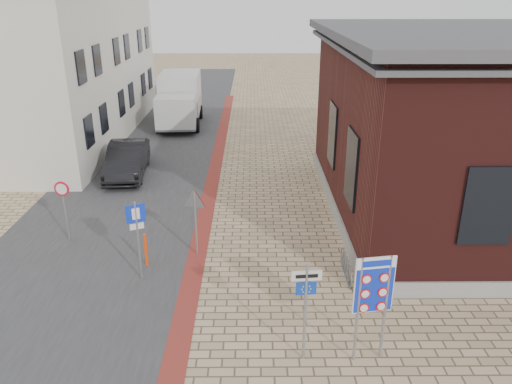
# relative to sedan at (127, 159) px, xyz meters

# --- Properties ---
(ground) EXTENTS (120.00, 120.00, 0.00)m
(ground) POSITION_rel_sedan_xyz_m (5.99, -11.14, -0.76)
(ground) COLOR tan
(ground) RESTS_ON ground
(road_strip) EXTENTS (7.00, 60.00, 0.02)m
(road_strip) POSITION_rel_sedan_xyz_m (0.49, 3.86, -0.75)
(road_strip) COLOR #38383A
(road_strip) RESTS_ON ground
(curb_strip) EXTENTS (0.60, 40.00, 0.02)m
(curb_strip) POSITION_rel_sedan_xyz_m (3.99, -1.14, -0.75)
(curb_strip) COLOR maroon
(curb_strip) RESTS_ON ground
(brick_building) EXTENTS (13.00, 13.00, 6.80)m
(brick_building) POSITION_rel_sedan_xyz_m (14.98, -4.14, 2.72)
(brick_building) COLOR gray
(brick_building) RESTS_ON ground
(townhouse_near) EXTENTS (7.40, 6.40, 8.30)m
(townhouse_near) POSITION_rel_sedan_xyz_m (-5.00, 0.86, 3.41)
(townhouse_near) COLOR silver
(townhouse_near) RESTS_ON ground
(townhouse_mid) EXTENTS (7.40, 6.40, 9.10)m
(townhouse_mid) POSITION_rel_sedan_xyz_m (-5.00, 6.86, 3.81)
(townhouse_mid) COLOR silver
(townhouse_mid) RESTS_ON ground
(townhouse_far) EXTENTS (7.40, 6.40, 8.30)m
(townhouse_far) POSITION_rel_sedan_xyz_m (-5.00, 12.86, 3.41)
(townhouse_far) COLOR silver
(townhouse_far) RESTS_ON ground
(bike_rack) EXTENTS (0.08, 1.80, 0.60)m
(bike_rack) POSITION_rel_sedan_xyz_m (8.64, -8.94, -0.50)
(bike_rack) COLOR slate
(bike_rack) RESTS_ON ground
(sedan) EXTENTS (2.00, 4.75, 1.52)m
(sedan) POSITION_rel_sedan_xyz_m (0.00, 0.00, 0.00)
(sedan) COLOR black
(sedan) RESTS_ON ground
(box_truck) EXTENTS (2.77, 6.13, 3.16)m
(box_truck) POSITION_rel_sedan_xyz_m (1.21, 9.44, 0.87)
(box_truck) COLOR slate
(box_truck) RESTS_ON ground
(border_sign) EXTENTS (0.92, 0.19, 2.70)m
(border_sign) POSITION_rel_sedan_xyz_m (8.49, -12.64, 1.18)
(border_sign) COLOR gray
(border_sign) RESTS_ON ground
(essen_sign) EXTENTS (0.68, 0.10, 2.52)m
(essen_sign) POSITION_rel_sedan_xyz_m (6.99, -12.64, 0.91)
(essen_sign) COLOR gray
(essen_sign) RESTS_ON ground
(parking_sign) EXTENTS (0.52, 0.26, 2.51)m
(parking_sign) POSITION_rel_sedan_xyz_m (2.49, -9.14, 0.95)
(parking_sign) COLOR gray
(parking_sign) RESTS_ON ground
(yield_sign) EXTENTS (0.80, 0.23, 2.26)m
(yield_sign) POSITION_rel_sedan_xyz_m (3.99, -7.64, 0.95)
(yield_sign) COLOR gray
(yield_sign) RESTS_ON ground
(speed_sign) EXTENTS (0.52, 0.09, 2.19)m
(speed_sign) POSITION_rel_sedan_xyz_m (-0.51, -6.64, 0.69)
(speed_sign) COLOR gray
(speed_sign) RESTS_ON ground
(bollard) EXTENTS (0.12, 0.12, 1.10)m
(bollard) POSITION_rel_sedan_xyz_m (2.49, -8.34, -0.21)
(bollard) COLOR #FC410D
(bollard) RESTS_ON ground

